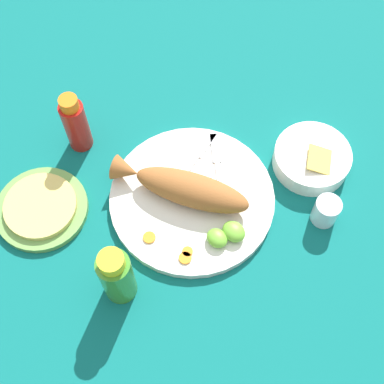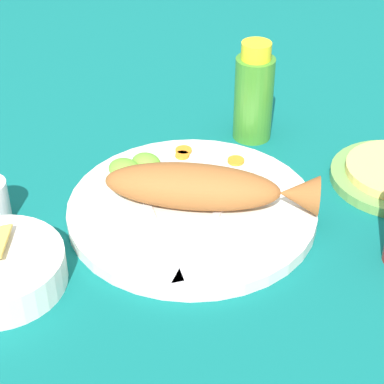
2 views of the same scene
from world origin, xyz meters
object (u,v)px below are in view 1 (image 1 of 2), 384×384
(fork_near, at_px, (195,160))
(tortilla_plate, at_px, (42,209))
(fried_fish, at_px, (183,187))
(fork_far, at_px, (218,166))
(hot_sauce_bottle_red, at_px, (76,124))
(hot_sauce_bottle_green, at_px, (117,276))
(main_plate, at_px, (192,199))
(salt_cup, at_px, (325,212))
(guacamole_bowl, at_px, (312,158))

(fork_near, height_order, tortilla_plate, fork_near)
(fried_fish, relative_size, fork_far, 1.83)
(hot_sauce_bottle_red, xyz_separation_m, hot_sauce_bottle_green, (0.31, -0.15, 0.00))
(main_plate, relative_size, fork_far, 2.20)
(fork_far, relative_size, salt_cup, 2.48)
(salt_cup, height_order, guacamole_bowl, salt_cup)
(hot_sauce_bottle_green, bearing_deg, hot_sauce_bottle_red, 153.62)
(fried_fish, distance_m, hot_sauce_bottle_green, 0.22)
(fried_fish, xyz_separation_m, fork_near, (-0.04, 0.07, -0.03))
(fork_near, relative_size, hot_sauce_bottle_red, 1.21)
(main_plate, relative_size, guacamole_bowl, 2.10)
(guacamole_bowl, xyz_separation_m, tortilla_plate, (-0.31, -0.47, -0.02))
(hot_sauce_bottle_green, height_order, salt_cup, hot_sauce_bottle_green)
(hot_sauce_bottle_green, relative_size, salt_cup, 2.59)
(hot_sauce_bottle_green, relative_size, tortilla_plate, 0.85)
(fried_fish, distance_m, salt_cup, 0.28)
(fried_fish, height_order, hot_sauce_bottle_green, hot_sauce_bottle_green)
(hot_sauce_bottle_green, relative_size, guacamole_bowl, 1.00)
(hot_sauce_bottle_red, height_order, salt_cup, hot_sauce_bottle_red)
(main_plate, relative_size, fork_near, 1.82)
(fried_fish, distance_m, hot_sauce_bottle_red, 0.26)
(fried_fish, bearing_deg, guacamole_bowl, 35.53)
(fried_fish, distance_m, fork_far, 0.10)
(salt_cup, relative_size, tortilla_plate, 0.33)
(fried_fish, xyz_separation_m, salt_cup, (0.23, 0.17, -0.02))
(main_plate, xyz_separation_m, fried_fish, (-0.02, -0.01, 0.04))
(fork_near, relative_size, tortilla_plate, 0.99)
(hot_sauce_bottle_red, bearing_deg, guacamole_bowl, 39.36)
(fried_fish, bearing_deg, fork_far, 60.96)
(hot_sauce_bottle_red, distance_m, salt_cup, 0.53)
(hot_sauce_bottle_red, relative_size, tortilla_plate, 0.81)
(fried_fish, distance_m, guacamole_bowl, 0.28)
(fried_fish, relative_size, hot_sauce_bottle_red, 1.84)
(salt_cup, bearing_deg, guacamole_bowl, 141.57)
(main_plate, distance_m, fork_near, 0.09)
(main_plate, distance_m, guacamole_bowl, 0.26)
(fork_near, bearing_deg, tortilla_plate, 139.79)
(fork_far, relative_size, guacamole_bowl, 0.95)
(main_plate, distance_m, fried_fish, 0.04)
(guacamole_bowl, bearing_deg, main_plate, -115.07)
(hot_sauce_bottle_red, bearing_deg, hot_sauce_bottle_green, -26.38)
(main_plate, height_order, hot_sauce_bottle_green, hot_sauce_bottle_green)
(main_plate, bearing_deg, fork_near, 131.67)
(fork_near, relative_size, salt_cup, 3.00)
(fork_near, xyz_separation_m, hot_sauce_bottle_red, (-0.21, -0.14, 0.05))
(salt_cup, bearing_deg, fried_fish, -143.27)
(main_plate, height_order, hot_sauce_bottle_red, hot_sauce_bottle_red)
(fork_near, distance_m, hot_sauce_bottle_red, 0.25)
(tortilla_plate, bearing_deg, guacamole_bowl, 56.82)
(main_plate, bearing_deg, salt_cup, 37.37)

